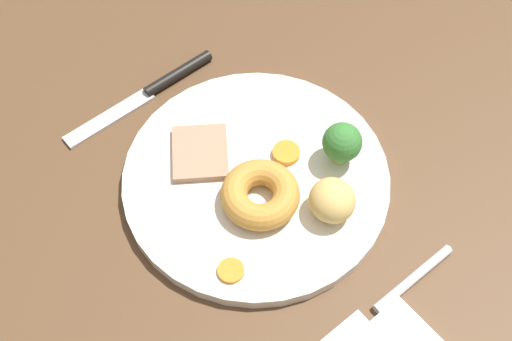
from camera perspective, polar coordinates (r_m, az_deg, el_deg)
name	(u,v)px	position (r cm, az deg, el deg)	size (l,w,h in cm)	color
dining_table	(252,217)	(69.06, -0.33, -3.87)	(120.00, 84.00, 3.60)	brown
dinner_plate	(256,180)	(68.31, 0.00, -0.76)	(26.26, 26.26, 1.40)	silver
meat_slice_main	(201,152)	(68.98, -4.54, 1.53)	(6.32, 5.44, 0.80)	tan
yorkshire_pudding	(260,194)	(65.14, 0.34, -1.99)	(7.55, 7.55, 2.58)	#C68938
roast_potato_left	(332,200)	(64.57, 6.29, -2.46)	(4.56, 4.37, 3.70)	#D8B260
carrot_coin_front	(286,153)	(68.85, 2.50, 1.45)	(2.75, 2.75, 0.67)	orange
carrot_coin_back	(231,271)	(62.83, -2.08, -8.23)	(2.45, 2.45, 0.40)	orange
broccoli_floret	(342,143)	(67.17, 7.10, 2.27)	(3.90, 3.90, 4.72)	#8CB766
fork	(387,301)	(64.05, 10.69, -10.51)	(2.75, 15.32, 0.90)	silver
knife	(154,89)	(76.03, -8.43, 6.62)	(2.92, 18.56, 1.20)	black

